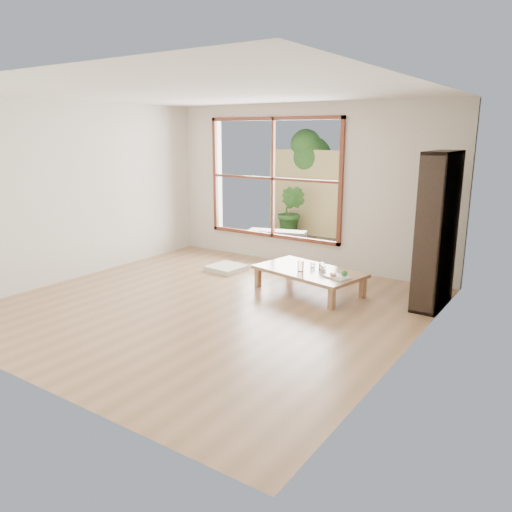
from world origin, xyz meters
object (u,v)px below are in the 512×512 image
Objects in this scene: low_table at (309,272)px; food_tray at (339,276)px; bookshelf at (437,231)px; garden_bench at (277,234)px.

low_table is 4.38× the size of food_tray.
low_table is at bearing -176.94° from food_tray.
bookshelf is 3.66m from garden_bench.
garden_bench is (-1.70, 1.93, 0.03)m from low_table.
low_table is 1.42× the size of garden_bench.
garden_bench is at bearing 154.87° from bookshelf.
bookshelf is at bearing 26.20° from low_table.
food_tray reaches higher than garden_bench.
bookshelf reaches higher than garden_bench.
low_table is 0.52m from food_tray.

